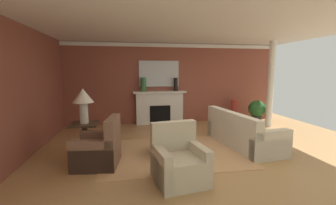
# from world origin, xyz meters

# --- Properties ---
(ground_plane) EXTENTS (9.31, 9.31, 0.00)m
(ground_plane) POSITION_xyz_m (0.00, 0.00, 0.00)
(ground_plane) COLOR tan
(wall_fireplace) EXTENTS (7.76, 0.12, 2.75)m
(wall_fireplace) POSITION_xyz_m (0.00, 3.20, 1.38)
(wall_fireplace) COLOR brown
(wall_fireplace) RESTS_ON ground_plane
(wall_window) EXTENTS (0.12, 6.88, 2.75)m
(wall_window) POSITION_xyz_m (-3.64, 0.30, 1.38)
(wall_window) COLOR brown
(wall_window) RESTS_ON ground_plane
(ceiling_panel) EXTENTS (7.76, 6.88, 0.06)m
(ceiling_panel) POSITION_xyz_m (0.00, 0.30, 2.78)
(ceiling_panel) COLOR white
(crown_moulding) EXTENTS (7.76, 0.08, 0.12)m
(crown_moulding) POSITION_xyz_m (0.00, 3.12, 2.67)
(crown_moulding) COLOR white
(area_rug) EXTENTS (3.07, 2.27, 0.01)m
(area_rug) POSITION_xyz_m (-0.55, 0.09, 0.01)
(area_rug) COLOR tan
(area_rug) RESTS_ON ground_plane
(fireplace) EXTENTS (1.80, 0.35, 1.13)m
(fireplace) POSITION_xyz_m (-0.45, 2.99, 0.54)
(fireplace) COLOR white
(fireplace) RESTS_ON ground_plane
(mantel_mirror) EXTENTS (1.37, 0.04, 0.88)m
(mantel_mirror) POSITION_xyz_m (-0.45, 3.11, 1.72)
(mantel_mirror) COLOR silver
(sofa) EXTENTS (1.11, 2.18, 0.85)m
(sofa) POSITION_xyz_m (1.21, 0.32, 0.30)
(sofa) COLOR beige
(sofa) RESTS_ON ground_plane
(armchair_near_window) EXTENTS (0.90, 0.90, 0.95)m
(armchair_near_window) POSITION_xyz_m (-2.08, -0.31, 0.31)
(armchair_near_window) COLOR brown
(armchair_near_window) RESTS_ON ground_plane
(armchair_facing_fireplace) EXTENTS (0.92, 0.92, 0.95)m
(armchair_facing_fireplace) POSITION_xyz_m (-0.70, -1.18, 0.31)
(armchair_facing_fireplace) COLOR #C1B293
(armchair_facing_fireplace) RESTS_ON ground_plane
(coffee_table) EXTENTS (1.00, 1.00, 0.45)m
(coffee_table) POSITION_xyz_m (-0.55, 0.09, 0.34)
(coffee_table) COLOR #3D2D1E
(coffee_table) RESTS_ON ground_plane
(side_table) EXTENTS (0.56, 0.56, 0.70)m
(side_table) POSITION_xyz_m (-2.45, 0.35, 0.40)
(side_table) COLOR #3D2D1E
(side_table) RESTS_ON ground_plane
(table_lamp) EXTENTS (0.44, 0.44, 0.75)m
(table_lamp) POSITION_xyz_m (-2.45, 0.35, 1.22)
(table_lamp) COLOR beige
(table_lamp) RESTS_ON side_table
(vase_tall_corner) EXTENTS (0.27, 0.27, 0.81)m
(vase_tall_corner) POSITION_xyz_m (2.17, 2.69, 0.40)
(vase_tall_corner) COLOR #9E3328
(vase_tall_corner) RESTS_ON ground_plane
(vase_mantel_right) EXTENTS (0.14, 0.14, 0.45)m
(vase_mantel_right) POSITION_xyz_m (0.10, 2.94, 1.36)
(vase_mantel_right) COLOR black
(vase_mantel_right) RESTS_ON fireplace
(vase_mantel_left) EXTENTS (0.19, 0.19, 0.46)m
(vase_mantel_left) POSITION_xyz_m (-1.00, 2.94, 1.36)
(vase_mantel_left) COLOR #33703D
(vase_mantel_left) RESTS_ON fireplace
(book_red_cover) EXTENTS (0.24, 0.24, 0.06)m
(book_red_cover) POSITION_xyz_m (-0.44, 0.04, 0.48)
(book_red_cover) COLOR tan
(book_red_cover) RESTS_ON coffee_table
(book_art_folio) EXTENTS (0.23, 0.18, 0.05)m
(book_art_folio) POSITION_xyz_m (-0.49, -0.05, 0.54)
(book_art_folio) COLOR navy
(book_art_folio) RESTS_ON coffee_table
(potted_plant) EXTENTS (0.56, 0.56, 0.83)m
(potted_plant) POSITION_xyz_m (2.77, 2.27, 0.49)
(potted_plant) COLOR #333333
(potted_plant) RESTS_ON ground_plane
(column_white) EXTENTS (0.20, 0.20, 2.75)m
(column_white) POSITION_xyz_m (3.02, 1.97, 1.38)
(column_white) COLOR white
(column_white) RESTS_ON ground_plane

